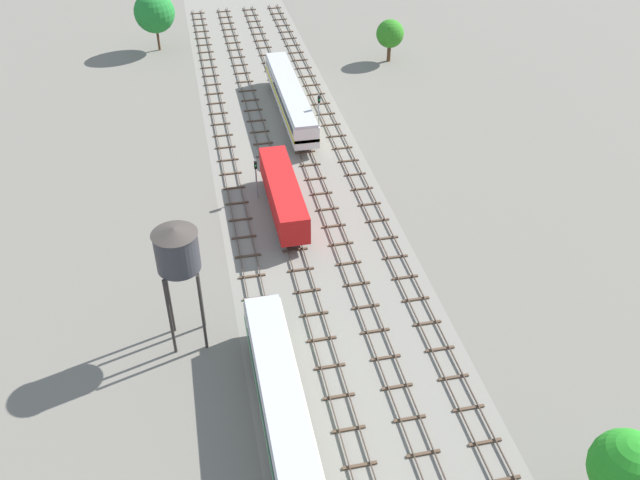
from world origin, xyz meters
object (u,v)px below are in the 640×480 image
diesel_railcar_far_left_nearest (284,410)px  freight_boxcar_left_near (283,193)px  signal_post_nearest (256,174)px  passenger_coach_centre_left_mid (290,97)px  water_tower (177,251)px  signal_post_near (319,112)px

diesel_railcar_far_left_nearest → freight_boxcar_left_near: size_ratio=1.46×
signal_post_nearest → passenger_coach_centre_left_mid: bearing=69.6°
diesel_railcar_far_left_nearest → freight_boxcar_left_near: bearing=80.5°
freight_boxcar_left_near → signal_post_nearest: signal_post_nearest is taller
water_tower → signal_post_nearest: bearing=67.4°
water_tower → signal_post_near: water_tower is taller
water_tower → signal_post_nearest: size_ratio=2.43×
water_tower → signal_post_near: (16.96, 30.40, -5.33)m
passenger_coach_centre_left_mid → diesel_railcar_far_left_nearest: bearing=-100.5°
diesel_railcar_far_left_nearest → passenger_coach_centre_left_mid: 48.83m
signal_post_nearest → signal_post_near: signal_post_near is taller
freight_boxcar_left_near → passenger_coach_centre_left_mid: (4.44, 21.35, 0.16)m
freight_boxcar_left_near → water_tower: 20.03m
diesel_railcar_far_left_nearest → passenger_coach_centre_left_mid: bearing=79.5°
passenger_coach_centre_left_mid → signal_post_nearest: bearing=-110.4°
freight_boxcar_left_near → water_tower: water_tower is taller
water_tower → signal_post_nearest: water_tower is taller
freight_boxcar_left_near → passenger_coach_centre_left_mid: 21.80m
passenger_coach_centre_left_mid → water_tower: water_tower is taller
passenger_coach_centre_left_mid → signal_post_near: size_ratio=3.84×
freight_boxcar_left_near → signal_post_near: bearing=65.3°
signal_post_near → water_tower: bearing=-119.2°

